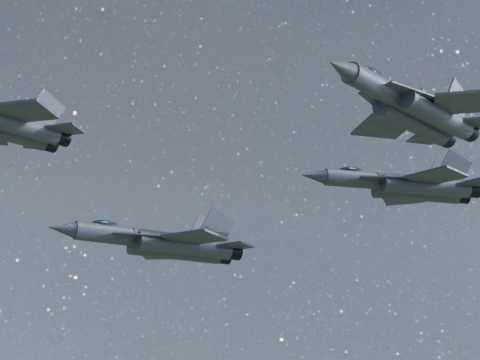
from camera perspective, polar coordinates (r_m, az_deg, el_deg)
jet_left at (r=77.73m, az=-5.35°, el=-4.51°), size 19.89×14.05×5.04m
jet_right at (r=60.58m, az=12.29°, el=4.93°), size 17.87×12.14×4.49m
jet_slot at (r=79.94m, az=11.79°, el=-0.40°), size 18.78×12.61×4.74m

